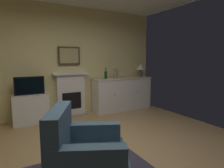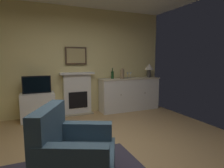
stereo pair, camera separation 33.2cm
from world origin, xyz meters
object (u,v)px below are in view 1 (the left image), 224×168
at_px(wine_glass_left, 121,74).
at_px(wine_glass_center, 123,74).
at_px(tv_cabinet, 31,109).
at_px(framed_picture, 69,56).
at_px(sideboard_cabinet, 122,94).
at_px(wine_bottle, 106,75).
at_px(tv_set, 29,86).
at_px(vase_decorative, 116,73).
at_px(armchair, 84,156).
at_px(fireplace_unit, 71,94).
at_px(table_lamp, 141,68).

height_order(wine_glass_left, wine_glass_center, same).
relative_size(wine_glass_left, wine_glass_center, 1.00).
bearing_deg(tv_cabinet, wine_glass_center, -0.52).
bearing_deg(framed_picture, sideboard_cabinet, -8.75).
height_order(wine_bottle, tv_set, wine_bottle).
bearing_deg(vase_decorative, framed_picture, 167.12).
xyz_separation_m(wine_glass_left, wine_glass_center, (0.11, 0.04, 0.00)).
xyz_separation_m(sideboard_cabinet, armchair, (-2.14, -2.63, -0.07)).
bearing_deg(wine_bottle, tv_cabinet, -179.38).
height_order(fireplace_unit, framed_picture, framed_picture).
bearing_deg(wine_bottle, table_lamp, -1.78).
bearing_deg(wine_bottle, wine_glass_left, -10.48).
distance_m(wine_glass_left, tv_set, 2.34).
bearing_deg(wine_glass_left, vase_decorative, -177.44).
relative_size(wine_bottle, wine_glass_center, 1.76).
relative_size(sideboard_cabinet, wine_glass_left, 10.43).
bearing_deg(framed_picture, tv_cabinet, -167.99).
height_order(table_lamp, tv_cabinet, table_lamp).
xyz_separation_m(framed_picture, vase_decorative, (1.19, -0.27, -0.47)).
relative_size(sideboard_cabinet, tv_set, 2.78).
bearing_deg(table_lamp, wine_glass_left, -176.66).
xyz_separation_m(wine_bottle, armchair, (-1.63, -2.66, -0.63)).
relative_size(wine_glass_left, vase_decorative, 0.59).
distance_m(fireplace_unit, wine_bottle, 1.06).
distance_m(framed_picture, sideboard_cabinet, 1.81).
bearing_deg(wine_glass_center, tv_cabinet, 179.48).
height_order(framed_picture, wine_glass_center, framed_picture).
relative_size(fireplace_unit, tv_set, 1.77).
height_order(framed_picture, sideboard_cabinet, framed_picture).
height_order(fireplace_unit, table_lamp, table_lamp).
height_order(tv_cabinet, tv_set, tv_set).
height_order(sideboard_cabinet, armchair, armchair).
distance_m(vase_decorative, tv_cabinet, 2.28).
relative_size(fireplace_unit, vase_decorative, 3.91).
relative_size(tv_set, armchair, 0.59).
bearing_deg(wine_glass_left, armchair, -128.48).
bearing_deg(armchair, wine_bottle, 58.50).
height_order(fireplace_unit, sideboard_cabinet, fireplace_unit).
bearing_deg(tv_cabinet, sideboard_cabinet, -0.36).
bearing_deg(tv_set, vase_decorative, -1.11).
bearing_deg(wine_glass_left, tv_cabinet, 178.59).
distance_m(framed_picture, tv_set, 1.20).
xyz_separation_m(fireplace_unit, tv_cabinet, (-0.97, -0.16, -0.22)).
height_order(wine_glass_center, tv_set, wine_glass_center).
bearing_deg(table_lamp, vase_decorative, -176.81).
height_order(table_lamp, tv_set, table_lamp).
bearing_deg(armchair, framed_picture, 76.32).
bearing_deg(tv_set, wine_glass_left, -0.84).
xyz_separation_m(wine_glass_left, vase_decorative, (-0.17, -0.01, 0.02)).
xyz_separation_m(fireplace_unit, armchair, (-0.69, -2.80, -0.17)).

